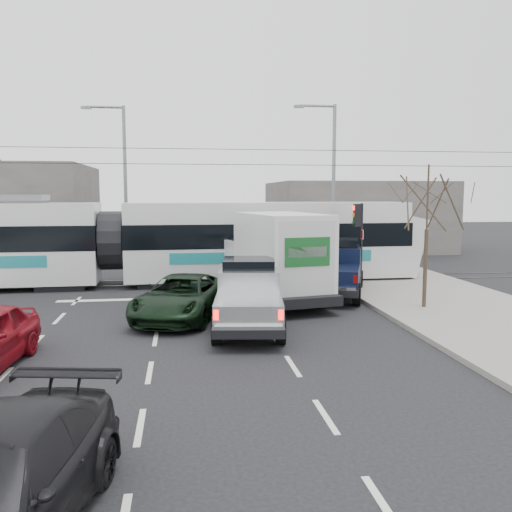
{
  "coord_description": "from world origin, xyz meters",
  "views": [
    {
      "loc": [
        -0.91,
        -15.44,
        4.13
      ],
      "look_at": [
        1.87,
        4.71,
        1.8
      ],
      "focal_mm": 38.0,
      "sensor_mm": 36.0,
      "label": 1
    }
  ],
  "objects": [
    {
      "name": "traffic_signal",
      "position": [
        6.47,
        6.5,
        2.74
      ],
      "size": [
        0.44,
        0.44,
        3.6
      ],
      "color": "black",
      "rests_on": "ground"
    },
    {
      "name": "street_lamp_far",
      "position": [
        -4.19,
        16.0,
        5.11
      ],
      "size": [
        2.38,
        0.25,
        9.0
      ],
      "color": "slate",
      "rests_on": "ground"
    },
    {
      "name": "building_right",
      "position": [
        12.0,
        24.0,
        2.5
      ],
      "size": [
        12.0,
        10.0,
        5.0
      ],
      "primitive_type": "cube",
      "color": "slate",
      "rests_on": "ground"
    },
    {
      "name": "bare_tree",
      "position": [
        7.6,
        2.5,
        3.79
      ],
      "size": [
        2.4,
        2.4,
        5.0
      ],
      "color": "#47382B",
      "rests_on": "ground"
    },
    {
      "name": "street_lamp_near",
      "position": [
        7.31,
        14.0,
        5.11
      ],
      "size": [
        2.38,
        0.25,
        9.0
      ],
      "color": "slate",
      "rests_on": "ground"
    },
    {
      "name": "silver_pickup",
      "position": [
        1.15,
        1.18,
        1.01
      ],
      "size": [
        2.6,
        5.81,
        2.04
      ],
      "rotation": [
        0.0,
        0.0,
        -0.12
      ],
      "color": "black",
      "rests_on": "ground"
    },
    {
      "name": "tram",
      "position": [
        -4.06,
        9.41,
        1.98
      ],
      "size": [
        27.4,
        3.36,
        5.58
      ],
      "rotation": [
        0.0,
        0.0,
        0.02
      ],
      "color": "silver",
      "rests_on": "ground"
    },
    {
      "name": "green_car",
      "position": [
        -0.94,
        2.5,
        0.71
      ],
      "size": [
        3.77,
        5.61,
        1.43
      ],
      "primitive_type": "imported",
      "rotation": [
        0.0,
        0.0,
        -0.3
      ],
      "color": "black",
      "rests_on": "ground"
    },
    {
      "name": "ground",
      "position": [
        0.0,
        0.0,
        0.0
      ],
      "size": [
        120.0,
        120.0,
        0.0
      ],
      "primitive_type": "plane",
      "color": "black",
      "rests_on": "ground"
    },
    {
      "name": "catenary",
      "position": [
        0.0,
        10.0,
        3.88
      ],
      "size": [
        60.0,
        0.2,
        7.0
      ],
      "color": "black",
      "rests_on": "ground"
    },
    {
      "name": "box_truck",
      "position": [
        2.68,
        4.99,
        1.69
      ],
      "size": [
        3.62,
        7.16,
        3.42
      ],
      "rotation": [
        0.0,
        0.0,
        0.19
      ],
      "color": "black",
      "rests_on": "ground"
    },
    {
      "name": "sidewalk_right",
      "position": [
        9.0,
        0.0,
        0.07
      ],
      "size": [
        6.0,
        60.0,
        0.15
      ],
      "primitive_type": "cube",
      "color": "gray",
      "rests_on": "ground"
    },
    {
      "name": "navy_pickup",
      "position": [
        5.37,
        5.92,
        1.12
      ],
      "size": [
        3.68,
        5.71,
        2.26
      ],
      "rotation": [
        0.0,
        0.0,
        -0.35
      ],
      "color": "black",
      "rests_on": "ground"
    },
    {
      "name": "rails",
      "position": [
        0.0,
        10.0,
        0.01
      ],
      "size": [
        60.0,
        1.6,
        0.03
      ],
      "primitive_type": "cube",
      "color": "#33302D",
      "rests_on": "ground"
    }
  ]
}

